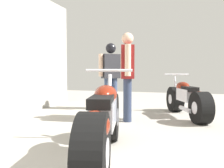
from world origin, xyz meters
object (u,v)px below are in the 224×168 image
motorcycle_black_naked (187,100)px  mechanic_in_blue (127,71)px  mechanic_with_helmet (111,70)px  motorcycle_maroon_cruiser (103,123)px

motorcycle_black_naked → mechanic_in_blue: 1.44m
motorcycle_black_naked → mechanic_with_helmet: bearing=164.9°
motorcycle_black_naked → motorcycle_maroon_cruiser: bearing=-107.5°
motorcycle_black_naked → mechanic_in_blue: bearing=-147.9°
motorcycle_black_naked → mechanic_with_helmet: mechanic_with_helmet is taller
motorcycle_maroon_cruiser → mechanic_in_blue: (-0.23, 2.10, 0.55)m
motorcycle_black_naked → mechanic_with_helmet: (-1.82, 0.49, 0.63)m
mechanic_with_helmet → mechanic_in_blue: bearing=-59.3°
motorcycle_maroon_cruiser → mechanic_with_helmet: bearing=105.9°
motorcycle_maroon_cruiser → motorcycle_black_naked: motorcycle_maroon_cruiser is taller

